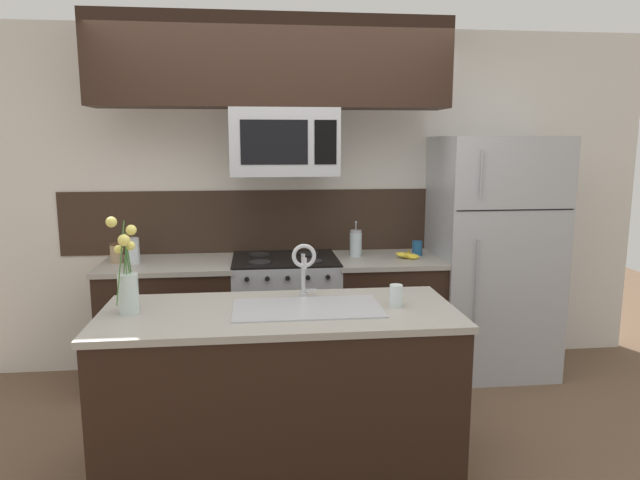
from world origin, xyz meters
The scene contains 19 objects.
ground_plane centered at (0.00, 0.00, 0.00)m, with size 10.00×10.00×0.00m, color brown.
rear_partition centered at (0.30, 1.28, 1.30)m, with size 5.20×0.10×2.60m, color silver.
splash_band centered at (0.00, 1.22, 1.15)m, with size 3.33×0.01×0.48m, color #332319.
back_counter_left centered at (-0.83, 0.90, 0.46)m, with size 0.94×0.65×0.91m.
back_counter_right centered at (0.76, 0.90, 0.46)m, with size 0.79×0.65×0.91m.
stove_range centered at (0.00, 0.90, 0.46)m, with size 0.76×0.64×0.93m.
microwave centered at (0.00, 0.88, 1.75)m, with size 0.74×0.40×0.46m.
upper_cabinet_band centered at (-0.08, 0.85, 2.28)m, with size 2.42×0.34×0.60m, color black.
refrigerator centered at (1.57, 0.92, 0.90)m, with size 0.88×0.74×1.80m.
storage_jar_tall centered at (-1.19, 0.93, 0.98)m, with size 0.09×0.09×0.14m.
storage_jar_medium centered at (-1.07, 0.89, 1.00)m, with size 0.09×0.09×0.18m.
banana_bunch centered at (0.90, 0.84, 0.93)m, with size 0.19×0.16×0.08m.
french_press centered at (0.53, 0.96, 1.01)m, with size 0.09×0.09×0.27m.
coffee_tin centered at (1.00, 0.95, 0.97)m, with size 0.08×0.08×0.11m, color #1E5184.
island_counter centered at (-0.09, -0.35, 0.46)m, with size 1.81×0.77×0.91m.
kitchen_sink centered at (0.05, -0.35, 0.84)m, with size 0.76×0.40×0.16m.
sink_faucet centered at (0.05, -0.15, 1.11)m, with size 0.14×0.14×0.31m.
drinking_glass centered at (0.51, -0.35, 0.97)m, with size 0.07×0.07×0.11m.
flower_vase centered at (-0.85, -0.32, 1.06)m, with size 0.11×0.22×0.50m.
Camera 1 is at (-0.20, -3.16, 1.76)m, focal length 32.00 mm.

